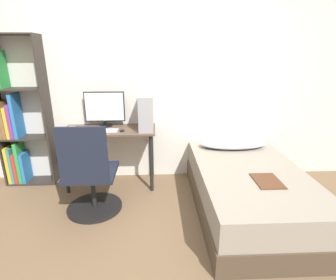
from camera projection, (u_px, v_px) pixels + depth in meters
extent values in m
plane|color=brown|center=(149.00, 240.00, 2.42)|extent=(14.00, 14.00, 0.00)
cube|color=silver|center=(149.00, 85.00, 3.36)|extent=(8.00, 0.05, 2.50)
cube|color=brown|center=(109.00, 130.00, 3.24)|extent=(1.14, 0.50, 0.02)
cylinder|color=black|center=(65.00, 165.00, 3.14)|extent=(0.04, 0.04, 0.73)
cylinder|color=black|center=(151.00, 164.00, 3.19)|extent=(0.04, 0.04, 0.73)
cylinder|color=black|center=(75.00, 153.00, 3.52)|extent=(0.04, 0.04, 0.73)
cylinder|color=black|center=(152.00, 152.00, 3.57)|extent=(0.04, 0.04, 0.73)
cube|color=#2D2823|center=(48.00, 114.00, 3.26)|extent=(0.02, 0.26, 1.86)
cube|color=#2D2823|center=(35.00, 181.00, 3.54)|extent=(0.59, 0.26, 0.02)
cube|color=#2D2823|center=(27.00, 137.00, 3.34)|extent=(0.59, 0.26, 0.02)
cube|color=#2D2823|center=(18.00, 89.00, 3.15)|extent=(0.59, 0.26, 0.02)
cube|color=#2D2823|center=(9.00, 34.00, 2.95)|extent=(0.59, 0.26, 0.02)
cube|color=gold|center=(11.00, 164.00, 3.44)|extent=(0.04, 0.22, 0.49)
cube|color=teal|center=(15.00, 164.00, 3.45)|extent=(0.03, 0.22, 0.47)
cube|color=red|center=(18.00, 167.00, 3.46)|extent=(0.04, 0.22, 0.40)
cube|color=green|center=(21.00, 162.00, 3.44)|extent=(0.04, 0.22, 0.55)
cube|color=#2870B7|center=(26.00, 167.00, 3.47)|extent=(0.04, 0.22, 0.40)
cube|color=brown|center=(2.00, 119.00, 3.25)|extent=(0.04, 0.22, 0.46)
cube|color=brown|center=(6.00, 120.00, 3.26)|extent=(0.04, 0.22, 0.45)
cube|color=gold|center=(10.00, 122.00, 3.27)|extent=(0.04, 0.22, 0.39)
cube|color=#7A338E|center=(14.00, 121.00, 3.27)|extent=(0.04, 0.22, 0.42)
cube|color=#2870B7|center=(17.00, 116.00, 3.25)|extent=(0.04, 0.22, 0.55)
cube|color=green|center=(2.00, 69.00, 3.07)|extent=(0.02, 0.22, 0.44)
cylinder|color=black|center=(95.00, 207.00, 2.92)|extent=(0.60, 0.60, 0.03)
cylinder|color=black|center=(93.00, 190.00, 2.85)|extent=(0.05, 0.05, 0.39)
cube|color=black|center=(91.00, 172.00, 2.79)|extent=(0.52, 0.52, 0.04)
cube|color=black|center=(83.00, 155.00, 2.46)|extent=(0.47, 0.04, 0.55)
cube|color=#4C3D2D|center=(247.00, 201.00, 2.86)|extent=(1.11, 1.86, 0.22)
cube|color=gray|center=(249.00, 181.00, 2.79)|extent=(1.07, 1.82, 0.27)
ellipsoid|color=#B2B7C6|center=(233.00, 143.00, 3.36)|extent=(0.84, 0.36, 0.11)
cube|color=#56331E|center=(267.00, 181.00, 2.48)|extent=(0.24, 0.32, 0.01)
cylinder|color=black|center=(106.00, 126.00, 3.37)|extent=(0.17, 0.17, 0.01)
cylinder|color=black|center=(106.00, 123.00, 3.36)|extent=(0.04, 0.04, 0.07)
cube|color=black|center=(105.00, 107.00, 3.30)|extent=(0.50, 0.01, 0.38)
cube|color=silver|center=(104.00, 107.00, 3.29)|extent=(0.48, 0.01, 0.35)
cube|color=silver|center=(102.00, 131.00, 3.13)|extent=(0.37, 0.12, 0.02)
cube|color=#99999E|center=(146.00, 112.00, 3.20)|extent=(0.17, 0.44, 0.42)
ellipsoid|color=black|center=(122.00, 130.00, 3.14)|extent=(0.06, 0.09, 0.02)
cube|color=#B7B7BC|center=(71.00, 128.00, 3.27)|extent=(0.07, 0.14, 0.01)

